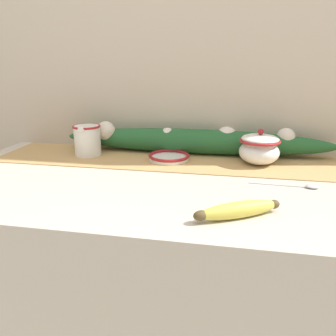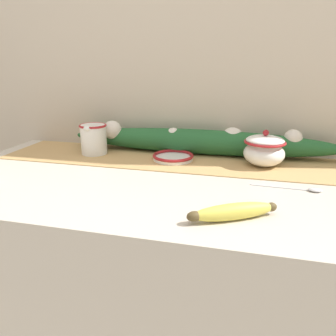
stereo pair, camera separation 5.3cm
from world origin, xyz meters
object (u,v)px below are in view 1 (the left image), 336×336
(cream_pitcher, at_px, (88,139))
(small_dish, at_px, (169,157))
(banana, at_px, (238,210))
(spoon, at_px, (306,186))
(sugar_bowl, at_px, (259,148))

(cream_pitcher, distance_m, small_dish, 0.31)
(banana, bearing_deg, spoon, 49.42)
(banana, bearing_deg, cream_pitcher, 142.08)
(sugar_bowl, bearing_deg, banana, -100.22)
(cream_pitcher, distance_m, banana, 0.68)
(cream_pitcher, xyz_separation_m, small_dish, (0.30, -0.01, -0.05))
(sugar_bowl, height_order, banana, sugar_bowl)
(cream_pitcher, relative_size, banana, 0.60)
(banana, relative_size, spoon, 1.05)
(banana, bearing_deg, sugar_bowl, 79.78)
(banana, xyz_separation_m, spoon, (0.19, 0.22, -0.01))
(cream_pitcher, xyz_separation_m, sugar_bowl, (0.61, -0.00, -0.01))
(spoon, bearing_deg, banana, -127.86)
(spoon, bearing_deg, cream_pitcher, 167.56)
(cream_pitcher, bearing_deg, small_dish, -1.65)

